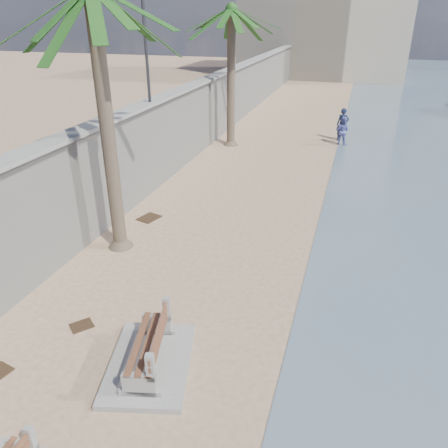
# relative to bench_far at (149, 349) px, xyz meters

# --- Properties ---
(seawall) EXTENTS (0.45, 70.00, 3.50)m
(seawall) POSITION_rel_bench_far_xyz_m (-4.49, 17.75, 1.30)
(seawall) COLOR gray
(seawall) RESTS_ON ground_plane
(wall_cap) EXTENTS (0.80, 70.00, 0.12)m
(wall_cap) POSITION_rel_bench_far_xyz_m (-4.49, 17.75, 3.10)
(wall_cap) COLOR gray
(wall_cap) RESTS_ON seawall
(end_building) EXTENTS (18.00, 12.00, 14.00)m
(end_building) POSITION_rel_bench_far_xyz_m (-1.29, 49.75, 6.55)
(end_building) COLOR #B7AA93
(end_building) RESTS_ON ground_plane
(bench_far) EXTENTS (2.24, 2.81, 1.04)m
(bench_far) POSITION_rel_bench_far_xyz_m (0.00, 0.00, 0.00)
(bench_far) COLOR gray
(bench_far) RESTS_ON ground_plane
(palm_back) EXTENTS (5.00, 5.00, 7.86)m
(palm_back) POSITION_rel_bench_far_xyz_m (-3.16, 17.10, 6.40)
(palm_back) COLOR brown
(palm_back) RESTS_ON ground_plane
(streetlight) EXTENTS (0.28, 0.28, 5.12)m
(streetlight) POSITION_rel_bench_far_xyz_m (-4.39, 9.75, 6.19)
(streetlight) COLOR #2D2D33
(streetlight) RESTS_ON wall_cap
(person_a) EXTENTS (0.81, 0.57, 2.15)m
(person_a) POSITION_rel_bench_far_xyz_m (2.80, 19.86, 0.62)
(person_a) COLOR #151E3B
(person_a) RESTS_ON ground_plane
(person_b) EXTENTS (0.98, 0.84, 1.75)m
(person_b) POSITION_rel_bench_far_xyz_m (2.84, 19.03, 0.42)
(person_b) COLOR #4E55A2
(person_b) RESTS_ON ground_plane
(debris_c) EXTENTS (0.82, 0.93, 0.03)m
(debris_c) POSITION_rel_bench_far_xyz_m (-3.29, 6.76, -0.44)
(debris_c) COLOR #382616
(debris_c) RESTS_ON ground_plane
(debris_d) EXTENTS (0.65, 0.66, 0.03)m
(debris_d) POSITION_rel_bench_far_xyz_m (-2.16, 0.71, -0.44)
(debris_d) COLOR #382616
(debris_d) RESTS_ON ground_plane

